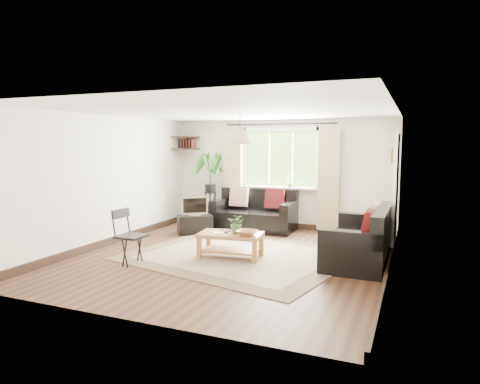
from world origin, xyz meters
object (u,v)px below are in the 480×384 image
at_px(tv_stand, 195,224).
at_px(palm_stand, 210,189).
at_px(sofa_back, 254,211).
at_px(sofa_right, 358,236).
at_px(coffee_table, 231,246).
at_px(folding_chair, 132,237).

height_order(tv_stand, palm_stand, palm_stand).
distance_m(sofa_back, palm_stand, 1.19).
xyz_separation_m(sofa_right, palm_stand, (-3.54, 1.86, 0.42)).
relative_size(sofa_back, coffee_table, 1.72).
distance_m(sofa_right, tv_stand, 3.59).
bearing_deg(sofa_right, folding_chair, -64.67).
bearing_deg(sofa_back, tv_stand, -142.99).
relative_size(sofa_right, palm_stand, 1.07).
bearing_deg(tv_stand, folding_chair, -122.50).
xyz_separation_m(coffee_table, folding_chair, (-1.27, -0.92, 0.22)).
bearing_deg(sofa_back, coffee_table, -79.59).
height_order(sofa_back, folding_chair, folding_chair).
height_order(sofa_right, tv_stand, sofa_right).
bearing_deg(coffee_table, palm_stand, 122.96).
bearing_deg(palm_stand, folding_chair, -84.95).
distance_m(tv_stand, palm_stand, 1.12).
height_order(sofa_back, sofa_right, sofa_right).
bearing_deg(tv_stand, sofa_back, 0.47).
distance_m(sofa_back, coffee_table, 2.36).
bearing_deg(coffee_table, sofa_back, 101.26).
bearing_deg(sofa_right, palm_stand, -116.87).
xyz_separation_m(sofa_right, tv_stand, (-3.45, 0.95, -0.23)).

